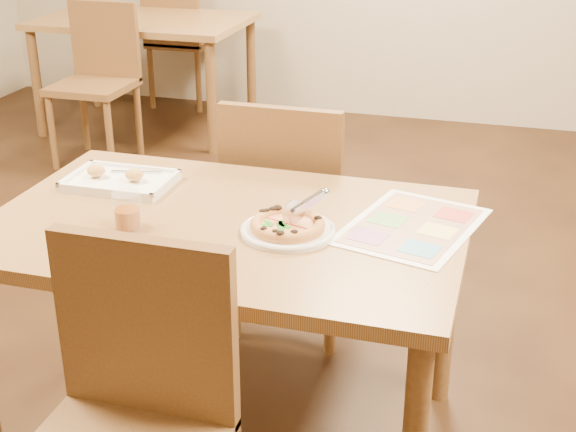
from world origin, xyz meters
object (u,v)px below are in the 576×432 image
(chair_far, at_px, (288,193))
(bg_chair_near, at_px, (99,63))
(pizza, at_px, (288,225))
(plate, at_px, (288,231))
(appetizer_tray, at_px, (120,181))
(menu, at_px, (412,226))
(dining_table, at_px, (227,249))
(chair_near, at_px, (131,395))
(bg_table, at_px, (144,31))
(pizza_cutter, at_px, (305,205))
(glass_tumbler, at_px, (127,213))
(bg_chair_far, at_px, (177,28))

(chair_far, height_order, bg_chair_near, same)
(pizza, bearing_deg, plate, 23.94)
(appetizer_tray, bearing_deg, menu, -3.35)
(dining_table, bearing_deg, bg_chair_near, 126.05)
(chair_near, height_order, bg_chair_near, same)
(chair_near, bearing_deg, bg_table, 115.19)
(dining_table, xyz_separation_m, plate, (0.19, -0.03, 0.09))
(bg_table, bearing_deg, appetizer_tray, -65.62)
(dining_table, distance_m, pizza_cutter, 0.28)
(bg_chair_near, xyz_separation_m, menu, (2.10, -2.09, 0.16))
(dining_table, relative_size, plate, 5.19)
(dining_table, bearing_deg, plate, -9.16)
(bg_chair_near, distance_m, appetizer_tray, 2.37)
(plate, bearing_deg, chair_near, -108.02)
(bg_table, height_order, pizza_cutter, pizza_cutter)
(appetizer_tray, xyz_separation_m, glass_tumbler, (0.17, -0.27, 0.03))
(chair_near, bearing_deg, dining_table, 90.00)
(glass_tumbler, bearing_deg, plate, 11.21)
(pizza, distance_m, pizza_cutter, 0.07)
(bg_chair_near, xyz_separation_m, glass_tumbler, (1.36, -2.31, 0.20))
(chair_near, xyz_separation_m, bg_chair_near, (-1.60, 2.80, 0.00))
(chair_far, bearing_deg, appetizer_tray, 47.89)
(pizza, distance_m, glass_tumbler, 0.43)
(bg_chair_far, relative_size, menu, 1.08)
(bg_chair_far, bearing_deg, pizza, 118.18)
(chair_near, xyz_separation_m, chair_far, (-0.00, 1.20, 0.00))
(chair_far, relative_size, bg_chair_far, 1.00)
(chair_near, height_order, plate, chair_near)
(bg_chair_near, distance_m, menu, 2.97)
(pizza, bearing_deg, pizza_cutter, 36.36)
(pizza, distance_m, menu, 0.34)
(bg_table, relative_size, plate, 5.19)
(dining_table, height_order, pizza, pizza)
(glass_tumbler, bearing_deg, pizza, 11.18)
(bg_table, xyz_separation_m, bg_chair_near, (0.00, -0.60, -0.07))
(bg_chair_near, distance_m, plate, 2.86)
(pizza, bearing_deg, dining_table, 170.65)
(pizza, height_order, pizza_cutter, pizza_cutter)
(bg_chair_far, xyz_separation_m, menu, (2.10, -3.20, 0.16))
(bg_chair_far, height_order, pizza_cutter, bg_chair_far)
(chair_near, distance_m, pizza, 0.63)
(dining_table, xyz_separation_m, chair_far, (-0.00, 0.60, -0.07))
(chair_near, height_order, glass_tumbler, chair_near)
(appetizer_tray, relative_size, menu, 0.73)
(bg_chair_far, height_order, glass_tumbler, bg_chair_far)
(chair_far, distance_m, bg_chair_near, 2.26)
(dining_table, distance_m, bg_chair_far, 3.67)
(bg_chair_near, height_order, menu, bg_chair_near)
(pizza, bearing_deg, menu, 23.47)
(menu, bearing_deg, glass_tumbler, -163.41)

